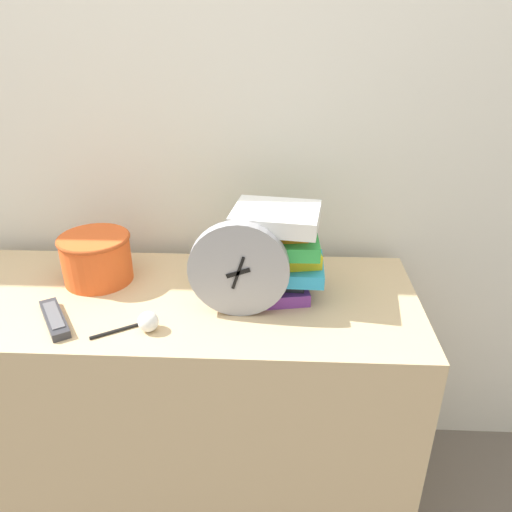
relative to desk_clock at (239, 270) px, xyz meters
The scene contains 8 objects.
wall_back 0.55m from the desk_clock, 115.84° to the left, with size 6.00×0.04×2.40m.
desk 0.54m from the desk_clock, 159.60° to the left, with size 1.32×0.51×0.75m.
desk_clock is the anchor object (origin of this frame).
book_stack 0.13m from the desk_clock, 51.06° to the left, with size 0.26×0.20×0.24m.
basket 0.44m from the desk_clock, 159.37° to the left, with size 0.20×0.20×0.13m.
tv_remote 0.47m from the desk_clock, behind, with size 0.13×0.17×0.02m.
crumpled_paper_ball 0.25m from the desk_clock, 158.04° to the right, with size 0.05×0.05×0.05m.
pen 0.32m from the desk_clock, 161.52° to the right, with size 0.11×0.07×0.01m.
Camera 1 is at (0.28, -0.87, 1.45)m, focal length 35.00 mm.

